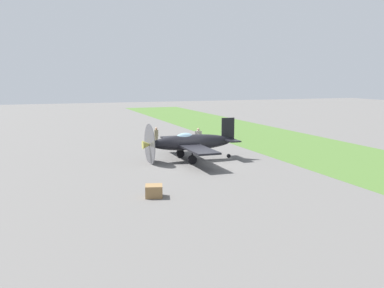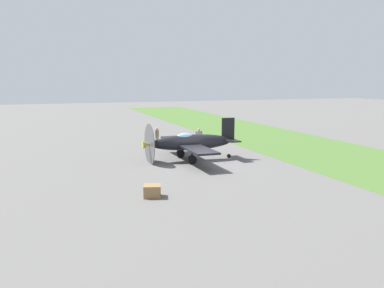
{
  "view_description": "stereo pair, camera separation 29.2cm",
  "coord_description": "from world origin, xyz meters",
  "px_view_note": "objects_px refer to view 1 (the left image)",
  "views": [
    {
      "loc": [
        -28.58,
        10.9,
        6.3
      ],
      "look_at": [
        2.21,
        -0.25,
        1.26
      ],
      "focal_mm": 40.87,
      "sensor_mm": 36.0,
      "label": 1
    },
    {
      "loc": [
        -28.67,
        10.62,
        6.3
      ],
      "look_at": [
        2.21,
        -0.25,
        1.26
      ],
      "focal_mm": 40.87,
      "sensor_mm": 36.0,
      "label": 2
    }
  ],
  "objects_px": {
    "airplane_lead": "(190,142)",
    "supply_crate": "(154,191)",
    "runway_marker_cone": "(230,139)",
    "ground_crew_chief": "(156,136)",
    "ground_crew_mechanic": "(198,137)"
  },
  "relations": [
    {
      "from": "ground_crew_mechanic",
      "to": "runway_marker_cone",
      "type": "distance_m",
      "value": 4.97
    },
    {
      "from": "ground_crew_chief",
      "to": "airplane_lead",
      "type": "bearing_deg",
      "value": 46.27
    },
    {
      "from": "airplane_lead",
      "to": "ground_crew_chief",
      "type": "bearing_deg",
      "value": 4.19
    },
    {
      "from": "airplane_lead",
      "to": "supply_crate",
      "type": "xyz_separation_m",
      "value": [
        -8.98,
        5.25,
        -1.07
      ]
    },
    {
      "from": "ground_crew_mechanic",
      "to": "supply_crate",
      "type": "relative_size",
      "value": 1.92
    },
    {
      "from": "airplane_lead",
      "to": "supply_crate",
      "type": "height_order",
      "value": "airplane_lead"
    },
    {
      "from": "ground_crew_chief",
      "to": "runway_marker_cone",
      "type": "relative_size",
      "value": 3.93
    },
    {
      "from": "airplane_lead",
      "to": "ground_crew_chief",
      "type": "distance_m",
      "value": 7.73
    },
    {
      "from": "airplane_lead",
      "to": "runway_marker_cone",
      "type": "xyz_separation_m",
      "value": [
        8.15,
        -7.12,
        -1.17
      ]
    },
    {
      "from": "ground_crew_mechanic",
      "to": "supply_crate",
      "type": "distance_m",
      "value": 16.81
    },
    {
      "from": "ground_crew_chief",
      "to": "supply_crate",
      "type": "xyz_separation_m",
      "value": [
        -16.68,
        4.69,
        -0.59
      ]
    },
    {
      "from": "ground_crew_chief",
      "to": "ground_crew_mechanic",
      "type": "xyz_separation_m",
      "value": [
        -1.95,
        -3.39,
        0.0
      ]
    },
    {
      "from": "ground_crew_chief",
      "to": "ground_crew_mechanic",
      "type": "distance_m",
      "value": 3.91
    },
    {
      "from": "runway_marker_cone",
      "to": "ground_crew_chief",
      "type": "bearing_deg",
      "value": 93.4
    },
    {
      "from": "airplane_lead",
      "to": "ground_crew_mechanic",
      "type": "distance_m",
      "value": 6.43
    }
  ]
}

